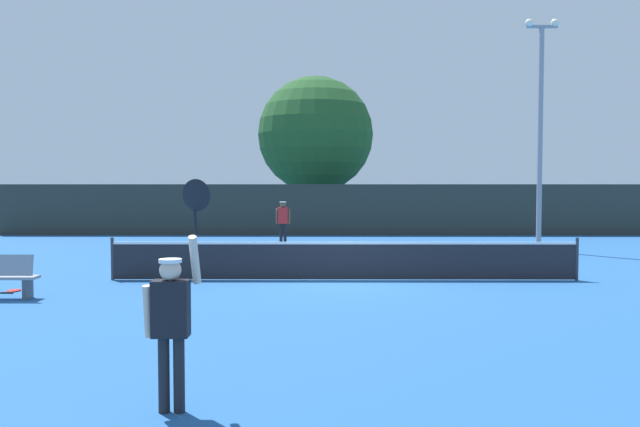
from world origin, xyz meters
name	(u,v)px	position (x,y,z in m)	size (l,w,h in m)	color
ground_plane	(344,280)	(0.00, 0.00, 0.00)	(120.00, 120.00, 0.00)	#235693
tennis_net	(344,260)	(0.00, 0.00, 0.51)	(11.69, 0.08, 1.07)	#232328
perimeter_fence	(335,210)	(0.00, 14.06, 1.19)	(31.75, 0.12, 2.38)	#2D332D
player_serving	(172,311)	(-2.11, -9.31, 1.08)	(0.67, 0.39, 2.47)	black
player_receiving	(283,218)	(-2.10, 9.09, 1.06)	(0.57, 0.25, 1.72)	red
tennis_ball	(261,273)	(-2.19, 1.09, 0.03)	(0.07, 0.07, 0.07)	#CCE033
spare_racket	(13,291)	(-7.47, -1.73, 0.02)	(0.28, 0.52, 0.04)	black
light_pole	(540,120)	(7.20, 7.05, 4.68)	(1.18, 0.28, 8.23)	gray
large_tree	(315,135)	(-0.96, 19.34, 5.09)	(6.30, 6.30, 8.25)	brown
parked_car_near	(199,211)	(-7.98, 22.50, 0.78)	(1.92, 4.20, 1.69)	#B7B7BC
parked_car_mid	(286,212)	(-2.72, 21.63, 0.78)	(2.25, 4.34, 1.69)	navy
parked_car_far	(372,211)	(2.42, 22.80, 0.78)	(1.92, 4.20, 1.69)	#B7B7BC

